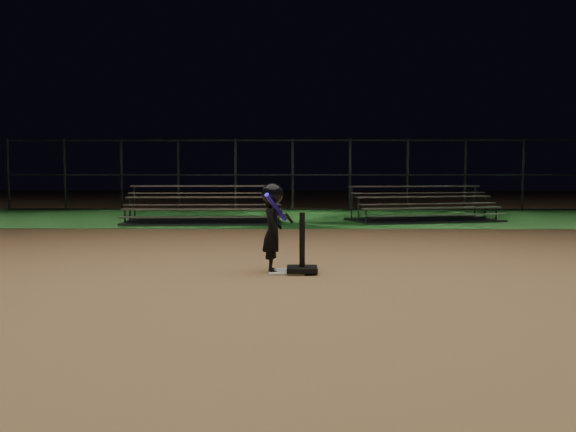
# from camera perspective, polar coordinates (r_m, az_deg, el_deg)

# --- Properties ---
(ground) EXTENTS (80.00, 80.00, 0.00)m
(ground) POSITION_cam_1_polar(r_m,az_deg,el_deg) (7.39, -0.11, -5.58)
(ground) COLOR #A17649
(ground) RESTS_ON ground
(grass_strip) EXTENTS (60.00, 8.00, 0.01)m
(grass_strip) POSITION_cam_1_polar(r_m,az_deg,el_deg) (17.33, 0.41, -0.05)
(grass_strip) COLOR #1D5A1F
(grass_strip) RESTS_ON ground
(home_plate) EXTENTS (0.45, 0.45, 0.02)m
(home_plate) POSITION_cam_1_polar(r_m,az_deg,el_deg) (7.39, -0.11, -5.49)
(home_plate) COLOR beige
(home_plate) RESTS_ON ground
(batting_tee) EXTENTS (0.38, 0.38, 0.74)m
(batting_tee) POSITION_cam_1_polar(r_m,az_deg,el_deg) (7.31, 1.40, -4.44)
(batting_tee) COLOR black
(batting_tee) RESTS_ON home_plate
(child_batter) EXTENTS (0.42, 0.59, 1.14)m
(child_batter) POSITION_cam_1_polar(r_m,az_deg,el_deg) (7.33, -1.53, -0.89)
(child_batter) COLOR black
(child_batter) RESTS_ON ground
(bleacher_left) EXTENTS (4.05, 2.13, 0.97)m
(bleacher_left) POSITION_cam_1_polar(r_m,az_deg,el_deg) (15.12, -8.26, 0.05)
(bleacher_left) COLOR #A2A2A6
(bleacher_left) RESTS_ON ground
(bleacher_right) EXTENTS (4.22, 2.77, 0.95)m
(bleacher_right) POSITION_cam_1_polar(r_m,az_deg,el_deg) (16.04, 13.22, 0.20)
(bleacher_right) COLOR #AAAAAF
(bleacher_right) RESTS_ON ground
(backstop_fence) EXTENTS (20.08, 0.08, 2.50)m
(backstop_fence) POSITION_cam_1_polar(r_m,az_deg,el_deg) (20.28, 0.46, 4.06)
(backstop_fence) COLOR #38383D
(backstop_fence) RESTS_ON ground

